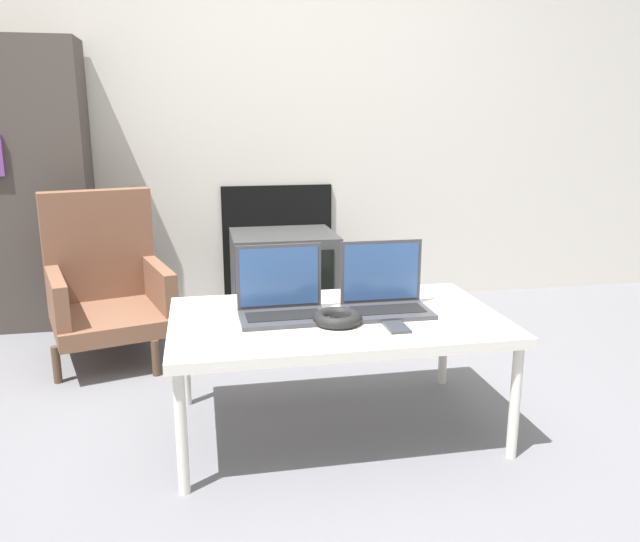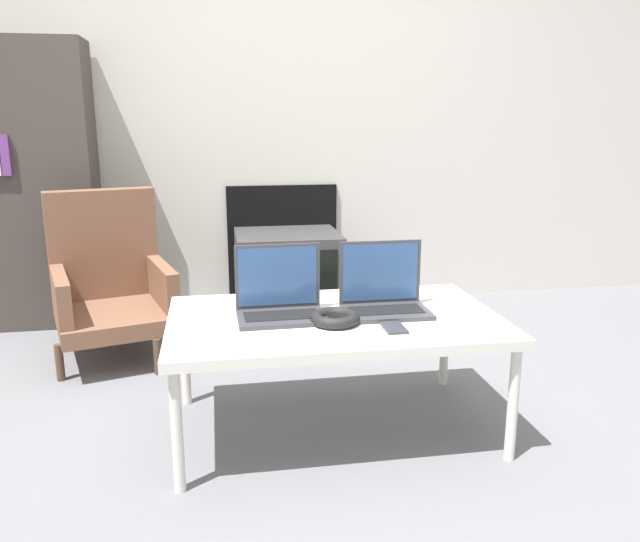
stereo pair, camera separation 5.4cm
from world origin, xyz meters
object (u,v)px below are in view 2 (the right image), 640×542
laptop_left (280,300)px  armchair (110,280)px  headphones (335,318)px  phone (393,327)px  tv (288,275)px  laptop_right (384,295)px

laptop_left → armchair: armchair is taller
headphones → phone: (0.18, -0.08, -0.02)m
phone → tv: (-0.17, 1.57, -0.20)m
laptop_left → phone: (0.36, -0.19, -0.06)m
laptop_left → headphones: (0.18, -0.11, -0.04)m
headphones → laptop_right: bearing=29.4°
laptop_right → armchair: (-1.12, 0.95, -0.14)m
phone → armchair: (-1.10, 1.15, -0.08)m
tv → headphones: bearing=-90.5°
laptop_right → phone: 0.20m
laptop_left → armchair: 1.21m
phone → armchair: bearing=133.7°
laptop_right → phone: laptop_right is taller
laptop_right → armchair: size_ratio=0.39×
laptop_left → laptop_right: 0.38m
laptop_left → phone: bearing=-29.0°
laptop_right → tv: (-0.19, 1.37, -0.25)m
headphones → armchair: bearing=130.5°
laptop_left → phone: 0.41m
laptop_left → phone: laptop_left is taller
laptop_right → armchair: armchair is taller
laptop_right → phone: bearing=-95.3°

